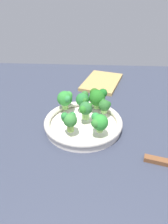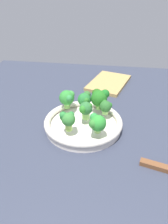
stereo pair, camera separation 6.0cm
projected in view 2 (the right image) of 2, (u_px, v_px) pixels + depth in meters
The scene contains 10 objects.
ground_plane at pixel (85, 125), 86.14cm from camera, with size 130.00×130.00×2.50cm, color #34394B.
bowl at pixel (84, 123), 81.04cm from camera, with size 28.73×28.73×4.03cm.
broccoli_floret_0 at pixel (68, 119), 72.39cm from camera, with size 5.24×5.38×6.74cm.
broccoli_floret_1 at pixel (67, 98), 84.70cm from camera, with size 6.02×5.85×7.30cm.
broccoli_floret_2 at pixel (97, 123), 71.48cm from camera, with size 5.63×5.70×6.32cm.
broccoli_floret_3 at pixel (99, 97), 84.32cm from camera, with size 7.11×7.05×7.74cm.
broccoli_floret_4 at pixel (106, 106), 81.75cm from camera, with size 4.80×4.72×5.32cm.
broccoli_floret_5 at pixel (85, 99), 85.01cm from camera, with size 5.55×5.23×6.53cm.
broccoli_floret_6 at pixel (85, 109), 78.04cm from camera, with size 5.27×4.84×6.67cm.
cutting_board at pixel (109, 83), 115.11cm from camera, with size 25.83×16.96×1.60cm, color tan.
Camera 2 is at (69.96, 10.08, 48.23)cm, focal length 35.30 mm.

